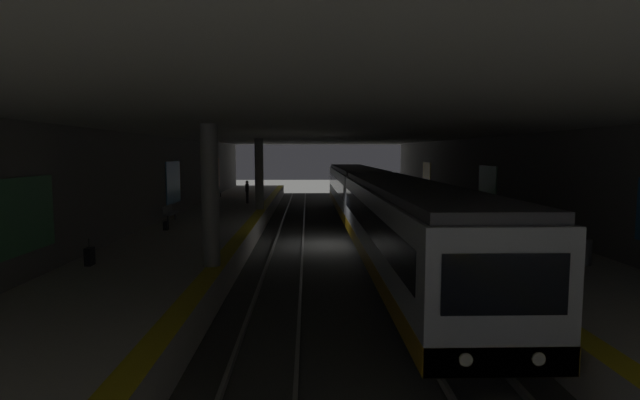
% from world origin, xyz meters
% --- Properties ---
extents(ground_plane, '(120.00, 120.00, 0.00)m').
position_xyz_m(ground_plane, '(0.00, 0.00, 0.00)').
color(ground_plane, '#42423F').
extents(track_left, '(60.00, 1.53, 0.16)m').
position_xyz_m(track_left, '(0.00, -2.20, 0.08)').
color(track_left, gray).
rests_on(track_left, ground).
extents(track_right, '(60.00, 1.53, 0.16)m').
position_xyz_m(track_right, '(0.00, 2.20, 0.08)').
color(track_right, gray).
rests_on(track_right, ground).
extents(platform_left, '(60.00, 5.30, 1.06)m').
position_xyz_m(platform_left, '(0.00, -6.55, 0.53)').
color(platform_left, beige).
rests_on(platform_left, ground).
extents(platform_right, '(60.00, 5.30, 1.06)m').
position_xyz_m(platform_right, '(0.00, 6.55, 0.53)').
color(platform_right, beige).
rests_on(platform_right, ground).
extents(wall_left, '(60.00, 0.56, 5.60)m').
position_xyz_m(wall_left, '(0.02, -9.45, 2.80)').
color(wall_left, slate).
rests_on(wall_left, ground).
extents(wall_right, '(60.00, 0.56, 5.60)m').
position_xyz_m(wall_right, '(0.03, 9.45, 2.80)').
color(wall_right, slate).
rests_on(wall_right, ground).
extents(ceiling_slab, '(60.00, 19.40, 0.40)m').
position_xyz_m(ceiling_slab, '(0.00, 0.00, 5.80)').
color(ceiling_slab, beige).
rests_on(ceiling_slab, wall_left).
extents(pillar_near, '(0.56, 0.56, 4.55)m').
position_xyz_m(pillar_near, '(-8.98, 4.35, 3.33)').
color(pillar_near, gray).
rests_on(pillar_near, platform_right).
extents(pillar_far, '(0.56, 0.56, 4.55)m').
position_xyz_m(pillar_far, '(6.93, 4.35, 3.33)').
color(pillar_far, gray).
rests_on(pillar_far, platform_right).
extents(metro_train, '(36.38, 2.83, 3.49)m').
position_xyz_m(metro_train, '(1.80, -2.20, 2.02)').
color(metro_train, '#B7BCC6').
rests_on(metro_train, track_left).
extents(bench_left_near, '(1.70, 0.47, 0.86)m').
position_xyz_m(bench_left_near, '(2.40, -8.53, 1.57)').
color(bench_left_near, '#262628').
rests_on(bench_left_near, platform_left).
extents(bench_left_mid, '(1.70, 0.47, 0.86)m').
position_xyz_m(bench_left_mid, '(7.33, -8.53, 1.57)').
color(bench_left_mid, '#262628').
rests_on(bench_left_mid, platform_left).
extents(bench_left_far, '(1.70, 0.47, 0.86)m').
position_xyz_m(bench_left_far, '(9.81, -8.53, 1.57)').
color(bench_left_far, '#262628').
rests_on(bench_left_far, platform_left).
extents(bench_right_near, '(1.70, 0.47, 0.86)m').
position_xyz_m(bench_right_near, '(1.23, 8.53, 1.57)').
color(bench_right_near, '#262628').
rests_on(bench_right_near, platform_right).
extents(bench_right_mid, '(1.70, 0.47, 0.86)m').
position_xyz_m(bench_right_mid, '(15.17, 8.53, 1.57)').
color(bench_right_mid, '#262628').
rests_on(bench_right_mid, platform_right).
extents(person_waiting_near, '(0.60, 0.22, 1.64)m').
position_xyz_m(person_waiting_near, '(10.71, 5.60, 1.94)').
color(person_waiting_near, '#404040').
rests_on(person_waiting_near, platform_right).
extents(person_walking_mid, '(0.60, 0.22, 1.54)m').
position_xyz_m(person_walking_mid, '(-4.00, -7.35, 1.88)').
color(person_walking_mid, '#434343').
rests_on(person_walking_mid, platform_left).
extents(person_standing_far, '(0.60, 0.22, 1.57)m').
position_xyz_m(person_standing_far, '(5.83, 7.60, 1.89)').
color(person_standing_far, '#252525').
rests_on(person_standing_far, platform_right).
extents(suitcase_rolling, '(0.38, 0.21, 0.88)m').
position_xyz_m(suitcase_rolling, '(-8.83, 8.32, 1.34)').
color(suitcase_rolling, black).
rests_on(suitcase_rolling, platform_right).
extents(backpack_on_floor, '(0.30, 0.20, 0.40)m').
position_xyz_m(backpack_on_floor, '(-1.55, 7.95, 1.25)').
color(backpack_on_floor, black).
rests_on(backpack_on_floor, platform_right).
extents(trash_bin, '(0.44, 0.44, 0.85)m').
position_xyz_m(trash_bin, '(-9.15, -7.80, 1.48)').
color(trash_bin, '#595B5E').
rests_on(trash_bin, platform_left).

